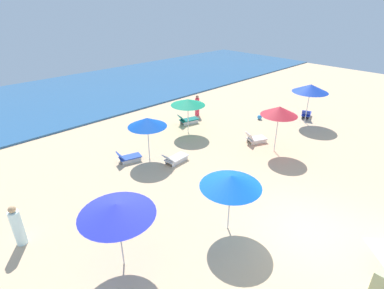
{
  "coord_description": "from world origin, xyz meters",
  "views": [
    {
      "loc": [
        -9.13,
        -3.2,
        7.84
      ],
      "look_at": [
        0.67,
        6.99,
        0.89
      ],
      "focal_mm": 28.11,
      "sensor_mm": 36.0,
      "label": 1
    }
  ],
  "objects": [
    {
      "name": "lounge_chair_3_0",
      "position": [
        3.97,
        10.84,
        0.28
      ],
      "size": [
        1.51,
        0.89,
        0.7
      ],
      "rotation": [
        0.0,
        0.0,
        1.34
      ],
      "color": "silver",
      "rests_on": "ground_plane"
    },
    {
      "name": "ocean",
      "position": [
        0.0,
        22.73,
        0.06
      ],
      "size": [
        60.0,
        14.54,
        0.12
      ],
      "primitive_type": "cube",
      "color": "#2E5F90",
      "rests_on": "ground_plane"
    },
    {
      "name": "lounge_chair_0_1",
      "position": [
        -0.22,
        7.35,
        0.24
      ],
      "size": [
        1.5,
        0.71,
        0.64
      ],
      "rotation": [
        0.0,
        0.0,
        1.66
      ],
      "color": "silver",
      "rests_on": "ground_plane"
    },
    {
      "name": "lounge_chair_0_0",
      "position": [
        -1.91,
        9.15,
        0.24
      ],
      "size": [
        1.34,
        0.86,
        0.63
      ],
      "rotation": [
        0.0,
        0.0,
        1.31
      ],
      "color": "silver",
      "rests_on": "ground_plane"
    },
    {
      "name": "beachgoer_2",
      "position": [
        -7.9,
        6.75,
        0.75
      ],
      "size": [
        0.51,
        0.51,
        1.6
      ],
      "rotation": [
        0.0,
        0.0,
        2.52
      ],
      "color": "white",
      "rests_on": "ground_plane"
    },
    {
      "name": "ground_plane",
      "position": [
        0.0,
        0.0,
        0.0
      ],
      "size": [
        60.0,
        60.0,
        0.0
      ],
      "primitive_type": "plane",
      "color": "#E3B98C"
    },
    {
      "name": "umbrella_3",
      "position": [
        2.97,
        9.75,
        2.03
      ],
      "size": [
        2.14,
        2.14,
        2.22
      ],
      "color": "silver",
      "rests_on": "ground_plane"
    },
    {
      "name": "umbrella_4",
      "position": [
        -2.07,
        2.19,
        2.1
      ],
      "size": [
        2.2,
        2.2,
        2.32
      ],
      "color": "silver",
      "rests_on": "ground_plane"
    },
    {
      "name": "lounge_chair_5_0",
      "position": [
        4.84,
        5.89,
        0.26
      ],
      "size": [
        1.39,
        1.07,
        0.71
      ],
      "rotation": [
        0.0,
        0.0,
        1.17
      ],
      "color": "silver",
      "rests_on": "ground_plane"
    },
    {
      "name": "umbrella_1",
      "position": [
        9.93,
        5.35,
        2.44
      ],
      "size": [
        2.34,
        2.34,
        2.7
      ],
      "color": "silver",
      "rests_on": "ground_plane"
    },
    {
      "name": "beachgoer_1",
      "position": [
        5.59,
        11.56,
        0.71
      ],
      "size": [
        0.41,
        0.41,
        1.51
      ],
      "rotation": [
        0.0,
        0.0,
        1.14
      ],
      "color": "#F03A4F",
      "rests_on": "ground_plane"
    },
    {
      "name": "umbrella_0",
      "position": [
        -0.88,
        8.69,
        2.08
      ],
      "size": [
        2.03,
        2.03,
        2.32
      ],
      "color": "silver",
      "rests_on": "ground_plane"
    },
    {
      "name": "beach_ball_0",
      "position": [
        8.21,
        7.89,
        0.16
      ],
      "size": [
        0.33,
        0.33,
        0.33
      ],
      "primitive_type": "sphere",
      "color": "#308DD7",
      "rests_on": "ground_plane"
    },
    {
      "name": "umbrella_5",
      "position": [
        4.7,
        4.48,
        2.39
      ],
      "size": [
        1.97,
        1.97,
        2.64
      ],
      "color": "silver",
      "rests_on": "ground_plane"
    },
    {
      "name": "lounge_chair_1_0",
      "position": [
        10.91,
        5.77,
        0.27
      ],
      "size": [
        1.44,
        1.0,
        0.71
      ],
      "rotation": [
        0.0,
        0.0,
        1.94
      ],
      "color": "silver",
      "rests_on": "ground_plane"
    },
    {
      "name": "umbrella_2",
      "position": [
        -5.81,
        3.45,
        2.22
      ],
      "size": [
        2.33,
        2.33,
        2.41
      ],
      "color": "silver",
      "rests_on": "ground_plane"
    }
  ]
}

